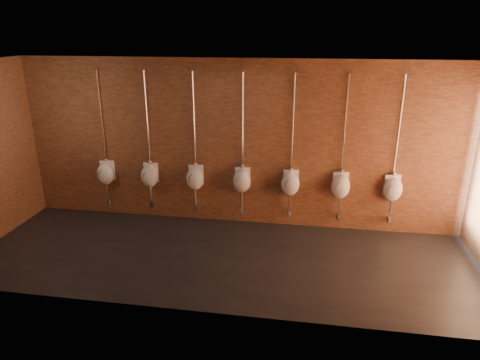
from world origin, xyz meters
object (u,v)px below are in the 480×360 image
object	(u,v)px
urinal_6	(393,188)
urinal_3	(242,180)
urinal_4	(290,183)
urinal_0	(106,173)
urinal_1	(150,175)
urinal_2	(195,178)
urinal_5	(341,186)

from	to	relation	value
urinal_6	urinal_3	bearing A→B (deg)	180.00
urinal_3	urinal_4	world-z (taller)	same
urinal_0	urinal_4	distance (m)	3.74
urinal_4	urinal_1	bearing A→B (deg)	180.00
urinal_0	urinal_1	xyz separation A→B (m)	(0.93, 0.00, 0.00)
urinal_2	urinal_5	world-z (taller)	same
urinal_2	urinal_4	bearing A→B (deg)	0.00
urinal_2	urinal_1	bearing A→B (deg)	180.00
urinal_0	urinal_4	size ratio (longest dim) A/B	1.00
urinal_0	urinal_4	world-z (taller)	same
urinal_3	urinal_5	bearing A→B (deg)	0.00
urinal_1	urinal_3	world-z (taller)	same
urinal_0	urinal_5	distance (m)	4.67
urinal_3	urinal_6	world-z (taller)	same
urinal_2	urinal_0	bearing A→B (deg)	180.00
urinal_0	urinal_5	bearing A→B (deg)	0.00
urinal_2	urinal_5	size ratio (longest dim) A/B	1.00
urinal_1	urinal_4	bearing A→B (deg)	0.00
urinal_1	urinal_2	xyz separation A→B (m)	(0.93, 0.00, 0.00)
urinal_3	urinal_0	bearing A→B (deg)	180.00
urinal_3	urinal_2	bearing A→B (deg)	180.00
urinal_4	urinal_5	bearing A→B (deg)	0.00
urinal_6	urinal_4	bearing A→B (deg)	180.00
urinal_0	urinal_2	xyz separation A→B (m)	(1.87, 0.00, 0.00)
urinal_6	urinal_5	bearing A→B (deg)	180.00
urinal_4	urinal_5	distance (m)	0.93
urinal_2	urinal_4	world-z (taller)	same
urinal_0	urinal_2	distance (m)	1.87
urinal_4	urinal_5	size ratio (longest dim) A/B	1.00
urinal_3	urinal_4	xyz separation A→B (m)	(0.93, 0.00, 0.00)
urinal_3	urinal_4	bearing A→B (deg)	0.00
urinal_1	urinal_5	size ratio (longest dim) A/B	1.00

